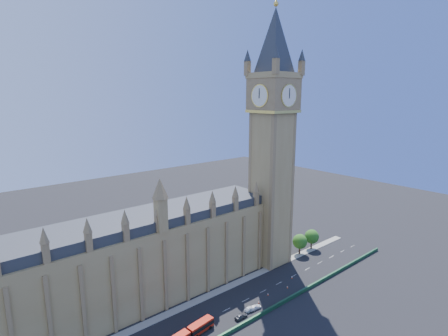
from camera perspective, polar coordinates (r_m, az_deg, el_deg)
ground at (r=112.63m, az=-1.28°, el=-22.85°), size 400.00×400.00×0.00m
palace_westminster at (r=111.92m, az=-19.28°, el=-15.54°), size 120.00×20.00×28.00m
elizabeth_tower at (r=129.62m, az=7.97°, el=7.42°), size 20.59×20.59×105.00m
bridge_parapet at (r=106.68m, az=2.05°, el=-24.67°), size 160.00×0.60×1.20m
kerb_north at (r=118.94m, az=-4.34°, el=-20.78°), size 160.00×3.00×0.16m
tree_east_near at (r=149.48m, az=12.31°, el=-11.56°), size 6.00×6.00×8.50m
tree_east_far at (r=155.47m, az=14.16°, el=-10.73°), size 6.00×6.00×8.50m
red_bus at (r=103.17m, az=-6.03°, el=-25.49°), size 17.69×4.46×2.98m
car_grey at (r=110.95m, az=2.80°, el=-23.01°), size 4.18×1.69×1.42m
car_silver at (r=114.19m, az=4.34°, el=-21.96°), size 4.00×1.61×1.29m
car_white at (r=115.03m, az=5.11°, el=-21.70°), size 4.52×2.12×1.28m
cone_a at (r=117.91m, az=5.71°, el=-20.99°), size 0.54×0.54×0.65m
cone_b at (r=122.10m, az=7.20°, el=-19.78°), size 0.48×0.48×0.65m
cone_c at (r=126.82m, az=10.32°, el=-18.58°), size 0.61×0.61×0.73m
cone_d at (r=132.74m, az=11.03°, el=-17.17°), size 0.53×0.53×0.65m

